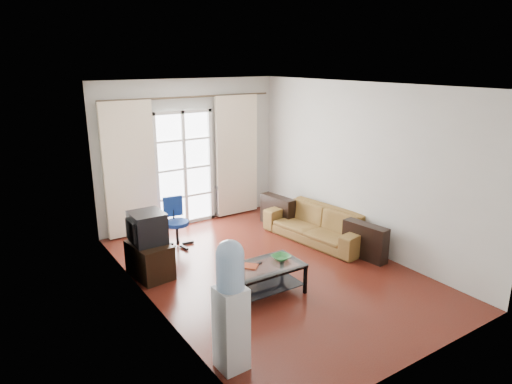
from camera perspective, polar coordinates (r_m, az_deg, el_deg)
floor at (r=6.91m, az=1.68°, el=-9.74°), size 5.20×5.20×0.00m
ceiling at (r=6.22m, az=1.89°, el=13.21°), size 5.20×5.20×0.00m
wall_back at (r=8.63m, az=-8.26°, el=4.89°), size 3.60×0.02×2.70m
wall_front at (r=4.67m, az=20.59°, el=-5.95°), size 3.60×0.02×2.70m
wall_left at (r=5.63m, az=-13.37°, el=-1.56°), size 0.02×5.20×2.70m
wall_right at (r=7.59m, az=12.97°, el=3.06°), size 0.02×5.20×2.70m
french_door at (r=8.58m, az=-8.93°, el=2.91°), size 1.16×0.06×2.15m
curtain_rod at (r=8.40m, az=-8.25°, el=11.68°), size 3.30×0.04×0.04m
curtain_left at (r=8.13m, az=-15.50°, el=2.66°), size 0.90×0.07×2.35m
curtain_right at (r=9.00m, az=-2.41°, el=4.53°), size 0.90×0.07×2.35m
radiator at (r=9.16m, az=-3.21°, el=-0.89°), size 0.64×0.12×0.64m
sofa at (r=7.97m, az=7.68°, el=-4.03°), size 2.17×1.31×0.57m
coffee_table at (r=6.14m, az=0.98°, el=-10.47°), size 1.05×0.61×0.42m
bowl at (r=6.24m, az=3.14°, el=-8.19°), size 0.29×0.29×0.06m
book at (r=5.96m, az=-1.12°, el=-9.60°), size 0.39×0.39×0.02m
remote at (r=6.10m, az=0.19°, el=-8.97°), size 0.15×0.07×0.02m
tv_stand at (r=6.81m, az=-13.13°, el=-8.26°), size 0.54×0.74×0.50m
crt_tv at (r=6.69m, az=-13.56°, el=-4.36°), size 0.50×0.49×0.45m
task_chair at (r=7.80m, az=-9.89°, el=-4.93°), size 0.63×0.63×0.82m
water_cooler at (r=4.61m, az=-3.16°, el=-13.73°), size 0.31×0.29×1.40m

